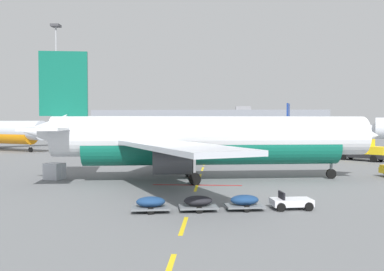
{
  "coord_description": "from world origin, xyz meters",
  "views": [
    {
      "loc": [
        19.88,
        -14.38,
        5.69
      ],
      "look_at": [
        17.25,
        26.39,
        4.29
      ],
      "focal_mm": 38.3,
      "sensor_mm": 36.0,
      "label": 1
    }
  ],
  "objects_px": {
    "baggage_train": "(222,202)",
    "apron_light_mast_near": "(56,72)",
    "uld_cargo_container": "(55,171)",
    "airliner_foreground": "(207,140)",
    "fuel_service_truck": "(360,149)",
    "airliner_far_right": "(294,130)"
  },
  "relations": [
    {
      "from": "baggage_train",
      "to": "apron_light_mast_near",
      "type": "bearing_deg",
      "value": 120.54
    },
    {
      "from": "uld_cargo_container",
      "to": "apron_light_mast_near",
      "type": "xyz_separation_m",
      "value": [
        -17.65,
        44.45,
        15.21
      ]
    },
    {
      "from": "airliner_foreground",
      "to": "fuel_service_truck",
      "type": "bearing_deg",
      "value": 44.78
    },
    {
      "from": "apron_light_mast_near",
      "to": "fuel_service_truck",
      "type": "bearing_deg",
      "value": -22.49
    },
    {
      "from": "baggage_train",
      "to": "apron_light_mast_near",
      "type": "relative_size",
      "value": 0.45
    },
    {
      "from": "airliner_foreground",
      "to": "apron_light_mast_near",
      "type": "relative_size",
      "value": 1.34
    },
    {
      "from": "airliner_foreground",
      "to": "airliner_far_right",
      "type": "bearing_deg",
      "value": 73.93
    },
    {
      "from": "fuel_service_truck",
      "to": "baggage_train",
      "type": "bearing_deg",
      "value": -120.29
    },
    {
      "from": "fuel_service_truck",
      "to": "airliner_far_right",
      "type": "bearing_deg",
      "value": 89.41
    },
    {
      "from": "airliner_foreground",
      "to": "airliner_far_right",
      "type": "xyz_separation_m",
      "value": [
        22.43,
        77.87,
        -0.6
      ]
    },
    {
      "from": "fuel_service_truck",
      "to": "uld_cargo_container",
      "type": "relative_size",
      "value": 3.45
    },
    {
      "from": "uld_cargo_container",
      "to": "apron_light_mast_near",
      "type": "bearing_deg",
      "value": 111.66
    },
    {
      "from": "fuel_service_truck",
      "to": "baggage_train",
      "type": "xyz_separation_m",
      "value": [
        -20.48,
        -35.06,
        -1.11
      ]
    },
    {
      "from": "airliner_foreground",
      "to": "fuel_service_truck",
      "type": "height_order",
      "value": "airliner_foreground"
    },
    {
      "from": "airliner_far_right",
      "to": "uld_cargo_container",
      "type": "xyz_separation_m",
      "value": [
        -37.4,
        -78.08,
        -2.55
      ]
    },
    {
      "from": "apron_light_mast_near",
      "to": "airliner_far_right",
      "type": "bearing_deg",
      "value": 31.42
    },
    {
      "from": "airliner_far_right",
      "to": "apron_light_mast_near",
      "type": "relative_size",
      "value": 1.12
    },
    {
      "from": "airliner_foreground",
      "to": "airliner_far_right",
      "type": "distance_m",
      "value": 81.04
    },
    {
      "from": "airliner_foreground",
      "to": "fuel_service_truck",
      "type": "distance_m",
      "value": 30.88
    },
    {
      "from": "airliner_foreground",
      "to": "airliner_far_right",
      "type": "relative_size",
      "value": 1.2
    },
    {
      "from": "baggage_train",
      "to": "airliner_foreground",
      "type": "bearing_deg",
      "value": 95.87
    },
    {
      "from": "airliner_far_right",
      "to": "baggage_train",
      "type": "xyz_separation_m",
      "value": [
        -21.06,
        -91.25,
        -2.82
      ]
    }
  ]
}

